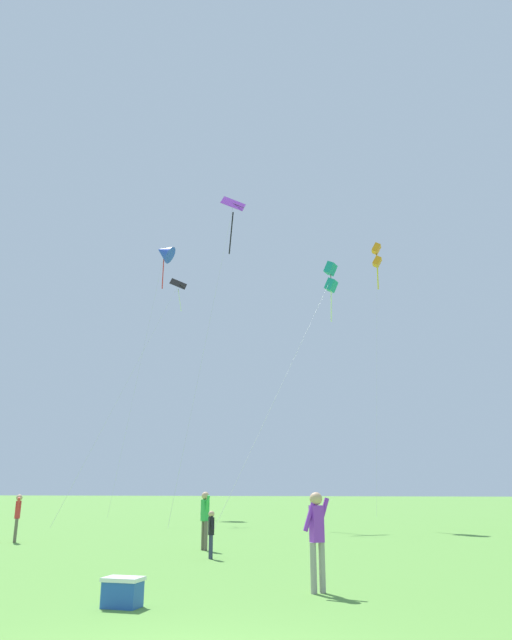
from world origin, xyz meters
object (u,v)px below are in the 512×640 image
Objects in this scene: picnic_cooler at (123,592)px; person_foreground_watcher at (205,515)px; kite_blue_delta at (164,253)px; person_child_small at (211,530)px; kite_purple_streamer at (231,219)px; kite_orange_box at (377,257)px; person_near_tree at (317,531)px; person_far_back at (18,513)px; kite_teal_box at (331,279)px; kite_black_large at (174,297)px.

person_foreground_watcher is at bearing 102.63° from picnic_cooler.
kite_blue_delta is 19.06× the size of person_child_small.
picnic_cooler is (6.92, -25.75, -19.59)m from kite_purple_streamer.
kite_orange_box is 45.69m from picnic_cooler.
person_foreground_watcher is 2.85× the size of picnic_cooler.
person_far_back is at bearing 148.26° from person_near_tree.
kite_orange_box is 1.05× the size of kite_purple_streamer.
kite_teal_box is at bearing 96.90° from person_near_tree.
kite_purple_streamer reaches higher than person_far_back.
kite_blue_delta reaches higher than person_foreground_watcher.
person_far_back is 2.69× the size of picnic_cooler.
kite_blue_delta reaches higher than kite_orange_box.
kite_black_large reaches higher than picnic_cooler.
kite_blue_delta is 13.59× the size of person_foreground_watcher.
kite_blue_delta reaches higher than kite_teal_box.
person_far_back is (1.90, -16.65, -13.75)m from kite_black_large.
kite_black_large reaches higher than person_foreground_watcher.
kite_blue_delta is at bearing 120.11° from person_near_tree.
person_child_small is at bearing -62.30° from kite_black_large.
kite_purple_streamer is 18.01× the size of person_child_small.
kite_black_large is at bearing -133.44° from kite_orange_box.
person_near_tree is (18.97, -32.72, -21.13)m from kite_blue_delta.
person_foreground_watcher reaches higher than person_far_back.
picnic_cooler is (-0.09, -23.77, -13.78)m from kite_teal_box.
kite_purple_streamer is at bearing 105.05° from picnic_cooler.
kite_teal_box reaches higher than picnic_cooler.
person_child_small is at bearing 129.16° from person_near_tree.
picnic_cooler is at bearing -45.68° from person_far_back.
kite_purple_streamer is 1.34× the size of kite_black_large.
person_far_back is 0.94× the size of person_near_tree.
picnic_cooler is at bearing -141.92° from person_near_tree.
kite_purple_streamer reaches higher than person_child_small.
kite_purple_streamer reaches higher than kite_teal_box.
person_child_small is 0.71× the size of person_foreground_watcher.
person_child_small is 5.85m from person_near_tree.
person_foreground_watcher is at bearing 125.12° from person_near_tree.
person_near_tree is at bearing -31.74° from person_far_back.
picnic_cooler is at bearing -74.95° from kite_purple_streamer.
person_child_small reaches higher than picnic_cooler.
kite_teal_box is 0.92× the size of kite_black_large.
kite_blue_delta is 1.42× the size of kite_black_large.
picnic_cooler is at bearing -64.97° from kite_blue_delta.
kite_purple_streamer is at bearing 107.29° from person_child_small.
person_child_small is (-1.07, -17.13, -13.28)m from kite_teal_box.
kite_teal_box is 9.31m from kite_purple_streamer.
kite_purple_streamer is 12.81× the size of person_near_tree.
kite_orange_box is at bearing 69.69° from person_far_back.
person_foreground_watcher is at bearing -61.98° from kite_black_large.
kite_black_large is at bearing 113.23° from picnic_cooler.
kite_black_large is 32.01m from picnic_cooler.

